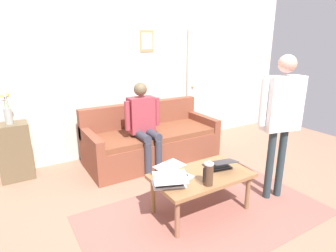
% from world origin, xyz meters
% --- Properties ---
extents(ground_plane, '(7.68, 7.68, 0.00)m').
position_xyz_m(ground_plane, '(0.00, 0.00, 0.00)').
color(ground_plane, '#996C56').
extents(area_rug, '(2.65, 1.51, 0.01)m').
position_xyz_m(area_rug, '(0.05, 0.11, 0.00)').
color(area_rug, '#92584D').
rests_on(area_rug, ground_plane).
extents(back_wall, '(7.04, 0.11, 2.70)m').
position_xyz_m(back_wall, '(-0.00, -2.20, 1.35)').
color(back_wall, beige).
rests_on(back_wall, ground_plane).
extents(interior_door, '(0.82, 0.09, 2.05)m').
position_xyz_m(interior_door, '(-1.63, -2.11, 1.02)').
color(interior_door, white).
rests_on(interior_door, ground_plane).
extents(couch, '(2.05, 0.88, 0.88)m').
position_xyz_m(couch, '(-0.15, -1.55, 0.31)').
color(couch, brown).
rests_on(couch, ground_plane).
extents(coffee_table, '(1.08, 0.62, 0.45)m').
position_xyz_m(coffee_table, '(0.05, 0.01, 0.40)').
color(coffee_table, olive).
rests_on(coffee_table, ground_plane).
extents(laptop_left, '(0.39, 0.39, 0.12)m').
position_xyz_m(laptop_left, '(0.35, -0.07, 0.50)').
color(laptop_left, silver).
rests_on(laptop_left, coffee_table).
extents(laptop_center, '(0.34, 0.37, 0.13)m').
position_xyz_m(laptop_center, '(-0.22, -0.01, 0.50)').
color(laptop_center, '#28282D').
rests_on(laptop_center, coffee_table).
extents(laptop_right, '(0.42, 0.41, 0.15)m').
position_xyz_m(laptop_right, '(0.48, 0.04, 0.50)').
color(laptop_right, silver).
rests_on(laptop_right, coffee_table).
extents(french_press, '(0.12, 0.10, 0.27)m').
position_xyz_m(french_press, '(0.14, 0.23, 0.57)').
color(french_press, '#4C3323').
rests_on(french_press, coffee_table).
extents(side_shelf, '(0.42, 0.32, 0.79)m').
position_xyz_m(side_shelf, '(1.75, -1.94, 0.40)').
color(side_shelf, brown).
rests_on(side_shelf, ground_plane).
extents(flower_vase, '(0.11, 0.10, 0.41)m').
position_xyz_m(flower_vase, '(1.75, -1.94, 0.95)').
color(flower_vase, '#9DA49D').
rests_on(flower_vase, side_shelf).
extents(person_standing, '(0.60, 0.28, 1.71)m').
position_xyz_m(person_standing, '(-0.90, 0.22, 1.09)').
color(person_standing, '#2A383E').
rests_on(person_standing, ground_plane).
extents(person_seated, '(0.55, 0.51, 1.28)m').
position_xyz_m(person_seated, '(0.08, -1.32, 0.73)').
color(person_seated, '#363744').
rests_on(person_seated, ground_plane).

